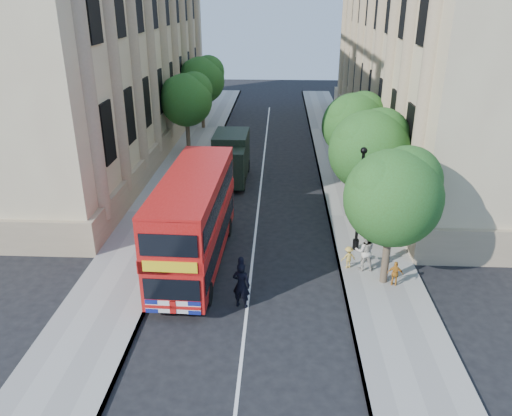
# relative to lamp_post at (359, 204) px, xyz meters

# --- Properties ---
(ground) EXTENTS (120.00, 120.00, 0.00)m
(ground) POSITION_rel_lamp_post_xyz_m (-5.00, -6.00, -2.51)
(ground) COLOR black
(ground) RESTS_ON ground
(pavement_right) EXTENTS (3.50, 80.00, 0.12)m
(pavement_right) POSITION_rel_lamp_post_xyz_m (0.75, 4.00, -2.45)
(pavement_right) COLOR gray
(pavement_right) RESTS_ON ground
(pavement_left) EXTENTS (3.50, 80.00, 0.12)m
(pavement_left) POSITION_rel_lamp_post_xyz_m (-10.75, 4.00, -2.45)
(pavement_left) COLOR gray
(pavement_left) RESTS_ON ground
(building_right) EXTENTS (12.00, 38.00, 18.00)m
(building_right) POSITION_rel_lamp_post_xyz_m (8.80, 18.00, 6.49)
(building_right) COLOR tan
(building_right) RESTS_ON ground
(building_left) EXTENTS (12.00, 38.00, 18.00)m
(building_left) POSITION_rel_lamp_post_xyz_m (-18.80, 18.00, 6.49)
(building_left) COLOR tan
(building_left) RESTS_ON ground
(tree_right_near) EXTENTS (4.00, 4.00, 6.08)m
(tree_right_near) POSITION_rel_lamp_post_xyz_m (0.84, -2.97, 1.74)
(tree_right_near) COLOR #473828
(tree_right_near) RESTS_ON ground
(tree_right_mid) EXTENTS (4.20, 4.20, 6.37)m
(tree_right_mid) POSITION_rel_lamp_post_xyz_m (0.84, 3.03, 1.93)
(tree_right_mid) COLOR #473828
(tree_right_mid) RESTS_ON ground
(tree_right_far) EXTENTS (4.00, 4.00, 6.15)m
(tree_right_far) POSITION_rel_lamp_post_xyz_m (0.84, 9.03, 1.80)
(tree_right_far) COLOR #473828
(tree_right_far) RESTS_ON ground
(tree_left_far) EXTENTS (4.00, 4.00, 6.30)m
(tree_left_far) POSITION_rel_lamp_post_xyz_m (-10.96, 16.03, 1.93)
(tree_left_far) COLOR #473828
(tree_left_far) RESTS_ON ground
(tree_left_back) EXTENTS (4.20, 4.20, 6.65)m
(tree_left_back) POSITION_rel_lamp_post_xyz_m (-10.96, 24.03, 2.20)
(tree_left_back) COLOR #473828
(tree_left_back) RESTS_ON ground
(lamp_post) EXTENTS (0.32, 0.32, 5.16)m
(lamp_post) POSITION_rel_lamp_post_xyz_m (0.00, 0.00, 0.00)
(lamp_post) COLOR black
(lamp_post) RESTS_ON pavement_right
(double_decker_bus) EXTENTS (2.74, 9.32, 4.27)m
(double_decker_bus) POSITION_rel_lamp_post_xyz_m (-7.60, -1.64, -0.15)
(double_decker_bus) COLOR #AF0E0C
(double_decker_bus) RESTS_ON ground
(box_van) EXTENTS (2.30, 5.48, 3.12)m
(box_van) POSITION_rel_lamp_post_xyz_m (-7.07, 9.77, -0.98)
(box_van) COLOR black
(box_van) RESTS_ON ground
(police_constable) EXTENTS (0.83, 0.66, 2.00)m
(police_constable) POSITION_rel_lamp_post_xyz_m (-5.23, -5.00, -1.51)
(police_constable) COLOR black
(police_constable) RESTS_ON ground
(woman_pedestrian) EXTENTS (0.91, 0.72, 1.85)m
(woman_pedestrian) POSITION_rel_lamp_post_xyz_m (0.09, -1.96, -1.46)
(woman_pedestrian) COLOR beige
(woman_pedestrian) RESTS_ON pavement_right
(child_a) EXTENTS (0.70, 0.41, 1.12)m
(child_a) POSITION_rel_lamp_post_xyz_m (1.20, -3.28, -1.83)
(child_a) COLOR orange
(child_a) RESTS_ON pavement_right
(child_b) EXTENTS (0.76, 0.56, 1.05)m
(child_b) POSITION_rel_lamp_post_xyz_m (-0.60, -1.85, -1.86)
(child_b) COLOR gold
(child_b) RESTS_ON pavement_right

